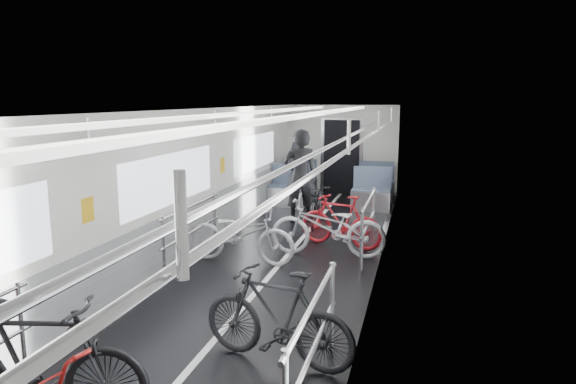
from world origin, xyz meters
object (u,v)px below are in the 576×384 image
at_px(bike_right_far, 341,221).
at_px(bike_aisle, 318,204).
at_px(bike_right_mid, 328,227).
at_px(person_standing, 300,176).
at_px(bike_left_far, 241,234).
at_px(bike_left_mid, 36,363).
at_px(bike_right_near, 277,316).
at_px(person_seated, 297,172).

height_order(bike_right_far, bike_aisle, bike_right_far).
xyz_separation_m(bike_right_mid, person_standing, (-0.98, 2.20, 0.48)).
relative_size(bike_left_far, bike_aisle, 1.06).
xyz_separation_m(bike_left_mid, bike_right_near, (1.55, 1.42, -0.05)).
height_order(bike_left_far, bike_right_far, bike_left_far).
distance_m(bike_right_near, bike_aisle, 5.69).
height_order(bike_right_near, person_standing, person_standing).
distance_m(bike_left_mid, person_standing, 7.19).
xyz_separation_m(bike_left_far, bike_right_near, (1.40, -2.88, 0.02)).
distance_m(bike_aisle, person_standing, 0.68).
relative_size(bike_left_mid, bike_aisle, 1.07).
bearing_deg(bike_left_far, person_seated, 6.07).
xyz_separation_m(bike_right_far, bike_aisle, (-0.70, 1.50, -0.03)).
bearing_deg(bike_right_near, bike_right_far, -168.38).
relative_size(bike_right_near, bike_right_mid, 0.85).
height_order(bike_aisle, person_standing, person_standing).
bearing_deg(bike_right_near, person_standing, -157.65).
xyz_separation_m(bike_right_far, person_standing, (-1.09, 1.60, 0.51)).
bearing_deg(bike_right_far, bike_right_mid, 5.71).
height_order(bike_left_mid, bike_right_far, bike_left_mid).
xyz_separation_m(bike_right_mid, person_seated, (-1.52, 4.15, 0.27)).
distance_m(bike_right_mid, person_seated, 4.43).
xyz_separation_m(bike_right_near, person_seated, (-1.66, 7.69, 0.28)).
relative_size(bike_right_far, person_seated, 1.01).
bearing_deg(bike_right_near, bike_left_far, -142.58).
relative_size(bike_left_far, person_standing, 0.91).
height_order(bike_left_far, person_standing, person_standing).
relative_size(bike_left_mid, bike_left_far, 1.00).
distance_m(bike_left_far, bike_right_mid, 1.43).
bearing_deg(person_seated, bike_right_near, 118.40).
bearing_deg(person_seated, bike_right_far, 131.08).
xyz_separation_m(bike_left_far, person_seated, (-0.25, 4.81, 0.30)).
bearing_deg(bike_aisle, bike_right_near, -86.30).
distance_m(bike_left_far, person_seated, 4.83).
bearing_deg(bike_right_mid, person_seated, -162.23).
height_order(bike_left_far, person_seated, person_seated).
height_order(bike_right_mid, bike_right_far, bike_right_mid).
height_order(person_standing, person_seated, person_standing).
distance_m(bike_left_mid, bike_aisle, 7.11).
height_order(bike_left_far, bike_right_mid, bike_right_mid).
relative_size(bike_left_mid, person_seated, 1.16).
bearing_deg(bike_left_far, bike_right_near, -150.95).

